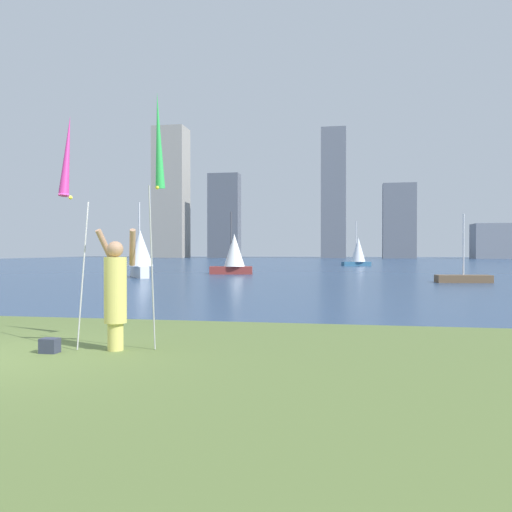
{
  "coord_description": "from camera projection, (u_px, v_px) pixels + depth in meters",
  "views": [
    {
      "loc": [
        5.45,
        -6.96,
        1.63
      ],
      "look_at": [
        1.94,
        12.6,
        1.4
      ],
      "focal_mm": 36.98,
      "sensor_mm": 36.0,
      "label": 1
    }
  ],
  "objects": [
    {
      "name": "bag",
      "position": [
        50.0,
        346.0,
        8.33
      ],
      "size": [
        0.28,
        0.21,
        0.23
      ],
      "color": "#33384C",
      "rests_on": "ground"
    },
    {
      "name": "kite_flag_right",
      "position": [
        158.0,
        146.0,
        8.75
      ],
      "size": [
        0.16,
        0.6,
        4.23
      ],
      "color": "#B2B2B7",
      "rests_on": "ground"
    },
    {
      "name": "person",
      "position": [
        116.0,
        291.0,
        8.53
      ],
      "size": [
        0.72,
        0.54,
        1.98
      ],
      "rotation": [
        0.0,
        0.0,
        0.16
      ],
      "color": "#D8CC66",
      "rests_on": "ground"
    },
    {
      "name": "skyline_tower_3",
      "position": [
        399.0,
        221.0,
        103.38
      ],
      "size": [
        6.34,
        3.15,
        14.7
      ],
      "color": "slate",
      "rests_on": "ground"
    },
    {
      "name": "skyline_tower_1",
      "position": [
        224.0,
        216.0,
        109.35
      ],
      "size": [
        6.41,
        3.47,
        17.44
      ],
      "color": "#565B66",
      "rests_on": "ground"
    },
    {
      "name": "sailboat_2",
      "position": [
        463.0,
        278.0,
        26.34
      ],
      "size": [
        2.75,
        1.17,
        3.44
      ],
      "color": "brown",
      "rests_on": "ground"
    },
    {
      "name": "ground",
      "position": [
        300.0,
        265.0,
        57.98
      ],
      "size": [
        120.0,
        138.0,
        0.12
      ],
      "color": "#5B7038"
    },
    {
      "name": "kite_flag_left",
      "position": [
        68.0,
        161.0,
        8.21
      ],
      "size": [
        0.16,
        0.87,
        3.74
      ],
      "color": "#B2B2B7",
      "rests_on": "ground"
    },
    {
      "name": "skyline_tower_0",
      "position": [
        171.0,
        193.0,
        113.3
      ],
      "size": [
        6.82,
        5.93,
        27.89
      ],
      "color": "gray",
      "rests_on": "ground"
    },
    {
      "name": "skyline_tower_2",
      "position": [
        334.0,
        193.0,
        107.2
      ],
      "size": [
        4.98,
        3.77,
        26.4
      ],
      "color": "slate",
      "rests_on": "ground"
    },
    {
      "name": "sailboat_7",
      "position": [
        234.0,
        255.0,
        35.72
      ],
      "size": [
        2.98,
        1.64,
        4.24
      ],
      "color": "maroon",
      "rests_on": "ground"
    },
    {
      "name": "sailboat_1",
      "position": [
        358.0,
        252.0,
        54.57
      ],
      "size": [
        3.07,
        1.97,
        4.63
      ],
      "color": "#2D6084",
      "rests_on": "ground"
    },
    {
      "name": "skyline_tower_4",
      "position": [
        495.0,
        241.0,
        99.85
      ],
      "size": [
        7.92,
        5.67,
        6.63
      ],
      "color": "gray",
      "rests_on": "ground"
    },
    {
      "name": "sailboat_4",
      "position": [
        140.0,
        252.0,
        31.13
      ],
      "size": [
        2.27,
        2.83,
        4.47
      ],
      "color": "white",
      "rests_on": "ground"
    }
  ]
}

